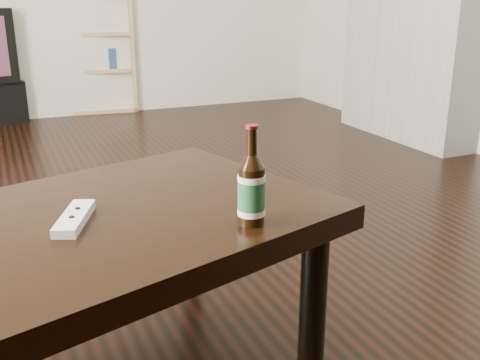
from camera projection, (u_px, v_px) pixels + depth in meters
name	position (u px, v px, depth m)	size (l,w,h in m)	color
floor	(136.00, 255.00, 2.34)	(5.00, 6.00, 0.01)	black
bookshelf	(88.00, 30.00, 5.02)	(0.79, 0.43, 1.40)	tan
coffee_table	(68.00, 250.00, 1.38)	(1.50, 1.13, 0.50)	black
beer_bottle	(251.00, 190.00, 1.34)	(0.08, 0.08, 0.25)	black
remote	(75.00, 218.00, 1.37)	(0.13, 0.21, 0.03)	silver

